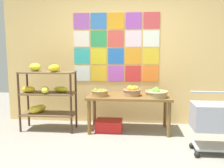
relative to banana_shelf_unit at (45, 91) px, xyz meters
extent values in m
plane|color=gray|center=(1.34, -1.28, -0.69)|extent=(9.67, 9.67, 0.00)
cube|color=#E5BD72|center=(1.34, 0.59, 0.64)|extent=(4.64, 0.06, 2.66)
cube|color=#9E51AD|center=(0.54, 0.56, 1.26)|extent=(0.30, 0.01, 0.30)
cube|color=#3573BC|center=(0.87, 0.56, 1.26)|extent=(0.30, 0.01, 0.30)
cube|color=orange|center=(1.20, 0.56, 1.26)|extent=(0.30, 0.01, 0.30)
cube|color=#A24AB7|center=(1.53, 0.56, 1.26)|extent=(0.30, 0.01, 0.30)
cube|color=#CF4446|center=(1.86, 0.56, 1.26)|extent=(0.30, 0.01, 0.30)
cube|color=silver|center=(0.54, 0.56, 0.93)|extent=(0.30, 0.01, 0.30)
cube|color=#319C58|center=(0.87, 0.56, 0.93)|extent=(0.30, 0.01, 0.30)
cube|color=#DA4D46|center=(1.20, 0.56, 0.93)|extent=(0.30, 0.01, 0.30)
cube|color=silver|center=(1.53, 0.56, 0.93)|extent=(0.30, 0.01, 0.30)
cube|color=white|center=(1.86, 0.56, 0.93)|extent=(0.30, 0.01, 0.30)
cube|color=#30ACAC|center=(0.54, 0.56, 0.60)|extent=(0.30, 0.01, 0.30)
cube|color=yellow|center=(0.87, 0.56, 0.60)|extent=(0.30, 0.01, 0.30)
cube|color=blue|center=(1.20, 0.56, 0.60)|extent=(0.30, 0.01, 0.30)
cube|color=orange|center=(1.53, 0.56, 0.60)|extent=(0.30, 0.01, 0.30)
cube|color=yellow|center=(1.86, 0.56, 0.60)|extent=(0.30, 0.01, 0.30)
cube|color=silver|center=(0.54, 0.56, 0.27)|extent=(0.30, 0.01, 0.30)
cube|color=gold|center=(0.87, 0.56, 0.27)|extent=(0.30, 0.01, 0.30)
cube|color=#AD51C1|center=(1.20, 0.56, 0.27)|extent=(0.30, 0.01, 0.30)
cube|color=red|center=(1.53, 0.56, 0.27)|extent=(0.30, 0.01, 0.30)
cube|color=orange|center=(1.86, 0.56, 0.27)|extent=(0.30, 0.01, 0.30)
cylinder|color=#402618|center=(-0.41, -0.18, -0.17)|extent=(0.04, 0.04, 1.04)
cylinder|color=#402618|center=(0.50, -0.18, -0.17)|extent=(0.04, 0.04, 1.04)
cylinder|color=#402618|center=(-0.41, 0.17, -0.17)|extent=(0.04, 0.04, 1.04)
cylinder|color=#402618|center=(0.50, 0.17, -0.17)|extent=(0.04, 0.04, 1.04)
cube|color=brown|center=(0.05, 0.00, -0.40)|extent=(0.94, 0.38, 0.03)
ellipsoid|color=gold|center=(-0.13, 0.06, -0.32)|extent=(0.22, 0.29, 0.13)
ellipsoid|color=yellow|center=(-0.18, -0.05, -0.32)|extent=(0.26, 0.27, 0.14)
cube|color=brown|center=(0.05, 0.00, -0.03)|extent=(0.94, 0.38, 0.02)
ellipsoid|color=yellow|center=(0.26, 0.07, 0.03)|extent=(0.33, 0.27, 0.10)
ellipsoid|color=yellow|center=(-0.30, -0.02, 0.04)|extent=(0.25, 0.16, 0.11)
ellipsoid|color=yellow|center=(0.03, -0.10, 0.04)|extent=(0.20, 0.26, 0.12)
cube|color=brown|center=(0.05, 0.00, 0.34)|extent=(0.94, 0.38, 0.02)
ellipsoid|color=yellow|center=(-0.20, 0.07, 0.42)|extent=(0.28, 0.27, 0.14)
ellipsoid|color=yellow|center=(0.20, -0.06, 0.41)|extent=(0.23, 0.28, 0.13)
cube|color=brown|center=(1.47, 0.08, -0.08)|extent=(1.44, 0.65, 0.04)
cylinder|color=brown|center=(0.81, -0.18, -0.40)|extent=(0.06, 0.06, 0.59)
cylinder|color=brown|center=(2.13, -0.18, -0.40)|extent=(0.06, 0.06, 0.59)
cylinder|color=brown|center=(0.81, 0.34, -0.40)|extent=(0.06, 0.06, 0.59)
cylinder|color=brown|center=(2.13, 0.34, -0.40)|extent=(0.06, 0.06, 0.59)
cylinder|color=#9D7441|center=(0.97, -0.02, -0.02)|extent=(0.27, 0.27, 0.09)
torus|color=#996F43|center=(0.97, -0.02, 0.03)|extent=(0.29, 0.29, 0.02)
sphere|color=#84C337|center=(0.99, -0.03, 0.04)|extent=(0.05, 0.05, 0.05)
sphere|color=#74BF30|center=(0.97, 0.00, 0.04)|extent=(0.05, 0.05, 0.05)
sphere|color=#7ECC3B|center=(1.03, 0.06, 0.04)|extent=(0.05, 0.05, 0.05)
sphere|color=#70CD38|center=(0.89, 0.01, 0.04)|extent=(0.06, 0.06, 0.06)
cylinder|color=#A48955|center=(1.93, -0.03, -0.02)|extent=(0.35, 0.35, 0.09)
torus|color=tan|center=(1.93, -0.03, 0.03)|extent=(0.38, 0.38, 0.03)
sphere|color=#6FC24B|center=(1.88, 0.00, 0.04)|extent=(0.08, 0.08, 0.08)
sphere|color=#7FB43F|center=(1.94, -0.01, 0.05)|extent=(0.07, 0.07, 0.07)
sphere|color=#69B03A|center=(1.94, -0.04, 0.04)|extent=(0.08, 0.08, 0.08)
sphere|color=#68AD40|center=(1.93, 0.09, 0.05)|extent=(0.08, 0.08, 0.08)
cylinder|color=#9C7251|center=(1.52, 0.08, -0.01)|extent=(0.29, 0.29, 0.10)
torus|color=#9E6F55|center=(1.52, 0.08, 0.04)|extent=(0.31, 0.31, 0.02)
sphere|color=gold|center=(1.58, 0.11, 0.06)|extent=(0.10, 0.10, 0.10)
sphere|color=gold|center=(1.54, 0.02, 0.07)|extent=(0.10, 0.10, 0.10)
sphere|color=gold|center=(1.48, 0.06, 0.07)|extent=(0.11, 0.11, 0.11)
sphere|color=gold|center=(1.54, 0.07, 0.06)|extent=(0.11, 0.11, 0.11)
sphere|color=gold|center=(1.47, 0.12, 0.05)|extent=(0.09, 0.09, 0.09)
sphere|color=gold|center=(1.52, 0.07, 0.05)|extent=(0.09, 0.09, 0.09)
cube|color=red|center=(1.12, 0.03, -0.59)|extent=(0.46, 0.34, 0.20)
sphere|color=black|center=(2.40, -0.93, -0.65)|extent=(0.08, 0.08, 0.08)
sphere|color=black|center=(2.40, -0.62, -0.65)|extent=(0.08, 0.08, 0.08)
cube|color=#A5A8AD|center=(2.66, -0.77, -0.59)|extent=(0.53, 0.33, 0.03)
cube|color=#969AAB|center=(2.66, -0.77, -0.17)|extent=(0.61, 0.41, 0.35)
cylinder|color=#969AAB|center=(2.66, -0.54, 0.12)|extent=(0.58, 0.03, 0.03)
camera|label=1|loc=(1.57, -4.10, 0.73)|focal=39.17mm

